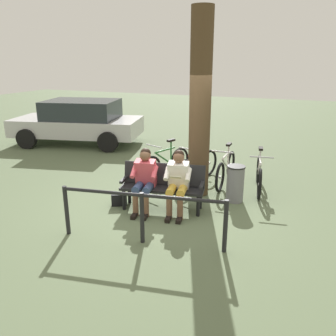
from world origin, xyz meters
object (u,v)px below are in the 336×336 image
(bench, at_px, (163,183))
(handbag, at_px, (119,200))
(bicycle_orange, at_px, (197,167))
(tree_trunk, at_px, (200,106))
(person_reading, at_px, (178,179))
(parked_car, at_px, (79,121))
(litter_bin, at_px, (235,184))
(bicycle_red, at_px, (259,175))
(bicycle_green, at_px, (166,164))
(person_companion, at_px, (144,177))
(bicycle_black, at_px, (226,169))

(bench, distance_m, handbag, 0.97)
(bicycle_orange, bearing_deg, tree_trunk, 35.49)
(person_reading, bearing_deg, bicycle_orange, -94.86)
(handbag, bearing_deg, tree_trunk, -136.49)
(parked_car, bearing_deg, litter_bin, 140.63)
(tree_trunk, xyz_separation_m, parked_car, (5.08, -2.84, -1.11))
(bicycle_red, height_order, bicycle_green, same)
(bicycle_red, relative_size, bicycle_green, 1.05)
(person_companion, xyz_separation_m, litter_bin, (-1.53, -1.06, -0.29))
(bicycle_black, bearing_deg, litter_bin, 24.96)
(tree_trunk, relative_size, litter_bin, 4.99)
(person_reading, distance_m, person_companion, 0.64)
(litter_bin, height_order, bicycle_orange, bicycle_orange)
(handbag, bearing_deg, person_reading, -173.78)
(person_companion, relative_size, bicycle_green, 0.76)
(bench, xyz_separation_m, person_reading, (-0.34, 0.11, 0.16))
(litter_bin, relative_size, bicycle_black, 0.45)
(person_companion, distance_m, bicycle_green, 1.91)
(tree_trunk, bearing_deg, bench, 66.85)
(bicycle_black, bearing_deg, bicycle_orange, -83.60)
(handbag, distance_m, bicycle_red, 3.10)
(bench, distance_m, person_companion, 0.40)
(litter_bin, bearing_deg, tree_trunk, -8.23)
(parked_car, bearing_deg, bicycle_green, 139.13)
(handbag, xyz_separation_m, bicycle_black, (-1.69, -1.99, 0.24))
(bicycle_red, bearing_deg, tree_trunk, -69.74)
(person_reading, bearing_deg, tree_trunk, -104.07)
(tree_trunk, distance_m, bicycle_black, 1.76)
(person_reading, distance_m, litter_bin, 1.34)
(tree_trunk, bearing_deg, person_companion, 59.33)
(tree_trunk, height_order, bicycle_green, tree_trunk)
(person_reading, relative_size, handbag, 4.00)
(bench, xyz_separation_m, tree_trunk, (-0.41, -0.97, 1.37))
(handbag, height_order, parked_car, parked_car)
(tree_trunk, distance_m, parked_car, 5.92)
(litter_bin, bearing_deg, bicycle_orange, -38.38)
(bicycle_red, bearing_deg, bicycle_black, -107.64)
(person_companion, bearing_deg, handbag, -8.46)
(tree_trunk, relative_size, parked_car, 0.84)
(bench, relative_size, bicycle_red, 0.99)
(bicycle_red, bearing_deg, bicycle_green, -99.14)
(bicycle_orange, bearing_deg, bench, 11.31)
(parked_car, bearing_deg, person_companion, 124.65)
(bicycle_orange, xyz_separation_m, bicycle_green, (0.78, 0.05, 0.00))
(litter_bin, distance_m, bicycle_red, 0.87)
(bicycle_red, relative_size, bicycle_orange, 1.03)
(person_reading, xyz_separation_m, litter_bin, (-0.90, -0.95, -0.29))
(parked_car, bearing_deg, bench, 128.05)
(litter_bin, bearing_deg, bicycle_black, -66.11)
(person_reading, height_order, tree_trunk, tree_trunk)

